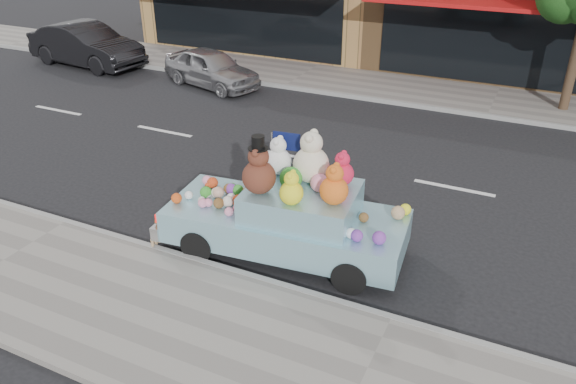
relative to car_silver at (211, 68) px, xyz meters
The scene contains 7 objects.
ground 9.98m from the car_silver, 24.71° to the right, with size 120.00×120.00×0.00m, color black.
far_sidewalk 9.37m from the car_silver, 14.47° to the left, with size 60.00×3.00×0.12m, color gray.
near_kerb 12.89m from the car_silver, 45.36° to the right, with size 60.00×0.12×0.13m, color gray.
far_kerb 9.11m from the car_silver, ahead, with size 60.00×0.12×0.13m, color gray.
car_silver is the anchor object (origin of this frame).
car_dark 5.74m from the car_silver, behind, with size 1.69×4.84×1.59m, color black.
art_car 10.53m from the car_silver, 50.11° to the right, with size 4.64×2.19×2.39m.
Camera 1 is at (1.45, -11.76, 5.85)m, focal length 35.00 mm.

